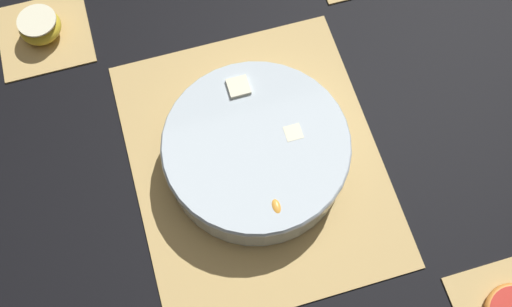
{
  "coord_description": "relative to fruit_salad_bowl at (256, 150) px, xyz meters",
  "views": [
    {
      "loc": [
        -0.32,
        0.09,
        0.82
      ],
      "look_at": [
        0.0,
        0.0,
        0.03
      ],
      "focal_mm": 42.0,
      "sensor_mm": 36.0,
      "label": 1
    }
  ],
  "objects": [
    {
      "name": "ground_plane",
      "position": [
        -0.0,
        0.0,
        -0.04
      ],
      "size": [
        6.0,
        6.0,
        0.0
      ],
      "primitive_type": "plane",
      "color": "black"
    },
    {
      "name": "bamboo_mat_center",
      "position": [
        -0.0,
        0.0,
        -0.04
      ],
      "size": [
        0.44,
        0.36,
        0.01
      ],
      "color": "tan",
      "rests_on": "ground_plane"
    },
    {
      "name": "coaster_mat_far_right",
      "position": [
        0.31,
        0.27,
        -0.04
      ],
      "size": [
        0.15,
        0.15,
        0.01
      ],
      "color": "tan",
      "rests_on": "ground_plane"
    },
    {
      "name": "fruit_salad_bowl",
      "position": [
        0.0,
        0.0,
        0.0
      ],
      "size": [
        0.27,
        0.27,
        0.07
      ],
      "color": "silver",
      "rests_on": "bamboo_mat_center"
    },
    {
      "name": "apple_half",
      "position": [
        0.31,
        0.27,
        -0.02
      ],
      "size": [
        0.07,
        0.07,
        0.04
      ],
      "color": "gold",
      "rests_on": "coaster_mat_far_right"
    }
  ]
}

